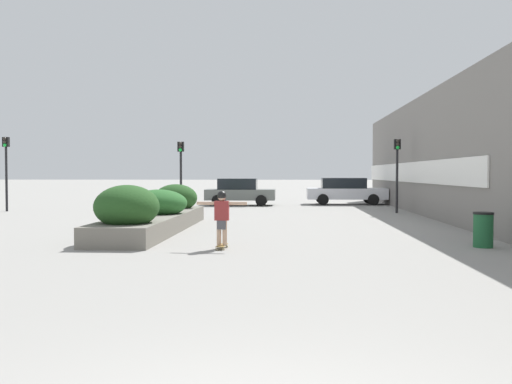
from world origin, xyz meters
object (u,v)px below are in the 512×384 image
(traffic_light_right, at_px, (397,162))
(skateboarder, at_px, (222,212))
(traffic_light_left, at_px, (181,164))
(skateboard, at_px, (222,246))
(traffic_light_far_left, at_px, (6,161))
(trash_bin, at_px, (483,230))
(car_center_left, at_px, (345,191))
(car_leftmost, at_px, (240,192))

(traffic_light_right, bearing_deg, skateboarder, -117.23)
(traffic_light_right, bearing_deg, traffic_light_left, 178.41)
(skateboarder, xyz_separation_m, traffic_light_left, (-3.41, 12.67, 1.36))
(skateboard, distance_m, traffic_light_far_left, 17.17)
(trash_bin, distance_m, car_center_left, 18.81)
(car_leftmost, relative_size, car_center_left, 0.86)
(skateboard, distance_m, car_leftmost, 18.18)
(trash_bin, bearing_deg, car_center_left, 94.46)
(skateboard, height_order, car_leftmost, car_leftmost)
(skateboard, height_order, car_center_left, car_center_left)
(skateboarder, xyz_separation_m, car_leftmost, (-1.17, 18.13, -0.10))
(skateboarder, xyz_separation_m, trash_bin, (6.24, 0.62, -0.44))
(traffic_light_right, xyz_separation_m, traffic_light_far_left, (-17.96, 0.07, 0.10))
(trash_bin, bearing_deg, traffic_light_left, 128.70)
(trash_bin, height_order, car_center_left, car_center_left)
(skateboarder, distance_m, trash_bin, 6.29)
(skateboard, xyz_separation_m, car_leftmost, (-1.17, 18.13, 0.70))
(trash_bin, relative_size, car_center_left, 0.19)
(trash_bin, relative_size, car_leftmost, 0.22)
(car_center_left, bearing_deg, car_leftmost, -78.16)
(car_leftmost, distance_m, traffic_light_far_left, 11.96)
(trash_bin, xyz_separation_m, traffic_light_left, (-9.65, 12.05, 1.79))
(trash_bin, height_order, traffic_light_left, traffic_light_left)
(traffic_light_left, relative_size, traffic_light_far_left, 0.93)
(skateboard, distance_m, trash_bin, 6.28)
(trash_bin, relative_size, traffic_light_right, 0.26)
(trash_bin, relative_size, traffic_light_left, 0.26)
(trash_bin, distance_m, traffic_light_right, 11.92)
(skateboard, relative_size, traffic_light_left, 0.22)
(skateboarder, distance_m, car_center_left, 19.96)
(skateboarder, xyz_separation_m, traffic_light_right, (6.38, 12.40, 1.40))
(skateboard, distance_m, skateboarder, 0.79)
(skateboarder, distance_m, traffic_light_far_left, 17.08)
(skateboarder, relative_size, traffic_light_left, 0.40)
(car_leftmost, xyz_separation_m, traffic_light_left, (-2.24, -5.46, 1.45))
(trash_bin, bearing_deg, traffic_light_right, 89.32)
(car_leftmost, bearing_deg, skateboarder, 3.70)
(traffic_light_right, bearing_deg, trash_bin, -90.68)
(skateboard, xyz_separation_m, traffic_light_far_left, (-11.58, 12.47, 2.29))
(traffic_light_right, bearing_deg, car_leftmost, 142.81)
(skateboard, relative_size, traffic_light_far_left, 0.20)
(car_center_left, xyz_separation_m, traffic_light_right, (1.60, -6.98, 1.47))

